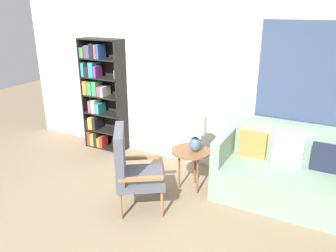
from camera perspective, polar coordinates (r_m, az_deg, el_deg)
The scene contains 7 objects.
ground_plane at distance 3.79m, azimuth -8.51°, elevation -18.20°, with size 14.00×14.00×0.00m, color #847056.
wall_back at distance 4.84m, azimuth 5.27°, elevation 8.34°, with size 6.40×0.08×2.70m.
bookshelf at distance 5.63m, azimuth -11.77°, elevation 5.32°, with size 0.74×0.30×1.86m.
armchair at distance 3.93m, azimuth -6.70°, elevation -6.78°, with size 0.79×0.80×1.02m.
couch at distance 4.43m, azimuth 19.57°, elevation -7.71°, with size 1.65×0.87×0.94m.
side_table at distance 4.33m, azimuth 4.01°, elevation -5.00°, with size 0.51×0.51×0.56m.
table_lamp at distance 4.17m, azimuth 4.82°, elevation -0.39°, with size 0.28×0.28×0.49m.
Camera 1 is at (1.83, -2.35, 2.34)m, focal length 35.00 mm.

